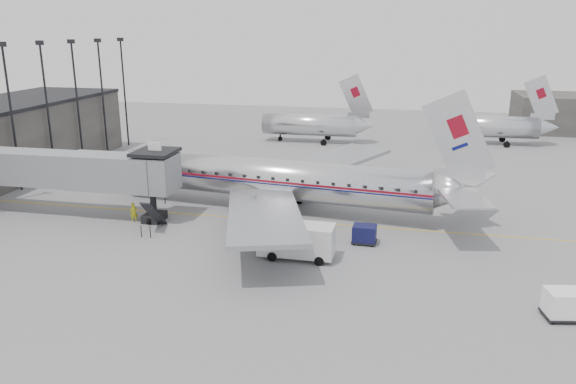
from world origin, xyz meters
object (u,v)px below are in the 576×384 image
Objects in this scene: baggage_cart_white at (565,304)px; ramp_worker at (134,212)px; service_van at (298,240)px; baggage_cart_navy at (364,234)px; airliner at (277,179)px.

baggage_cart_white reaches higher than ramp_worker.
baggage_cart_navy is (4.65, 4.00, -0.59)m from service_van.
ramp_worker is (-11.70, -5.91, -2.14)m from airliner.
airliner is 11.75m from service_van.
ramp_worker is at bearing 151.27° from baggage_cart_white.
airliner is 13.27m from ramp_worker.
baggage_cart_white is (12.52, -9.65, 0.14)m from baggage_cart_navy.
baggage_cart_white is 1.47× the size of ramp_worker.
service_van reaches higher than baggage_cart_white.
airliner is 18.95× the size of baggage_cart_navy.
baggage_cart_navy is 15.81m from baggage_cart_white.
baggage_cart_white is (21.24, -16.55, -2.06)m from airliner.
baggage_cart_navy is 0.78× the size of baggage_cart_white.
baggage_cart_navy is at bearing 41.78° from service_van.
airliner is 6.65× the size of service_van.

